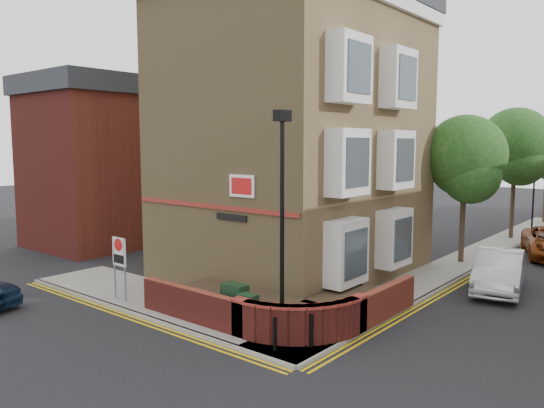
{
  "coord_description": "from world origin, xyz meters",
  "views": [
    {
      "loc": [
        10.45,
        -10.02,
        5.55
      ],
      "look_at": [
        -1.05,
        4.0,
        3.46
      ],
      "focal_mm": 35.0,
      "sensor_mm": 36.0,
      "label": 1
    }
  ],
  "objects_px": {
    "zone_sign": "(119,257)",
    "silver_car_near": "(499,271)",
    "utility_cabinet_large": "(235,303)",
    "lamppost": "(282,224)"
  },
  "relations": [
    {
      "from": "zone_sign",
      "to": "lamppost",
      "type": "bearing_deg",
      "value": 6.07
    },
    {
      "from": "utility_cabinet_large",
      "to": "zone_sign",
      "type": "distance_m",
      "value": 4.86
    },
    {
      "from": "lamppost",
      "to": "zone_sign",
      "type": "relative_size",
      "value": 2.86
    },
    {
      "from": "lamppost",
      "to": "zone_sign",
      "type": "xyz_separation_m",
      "value": [
        -6.6,
        -0.7,
        -1.7
      ]
    },
    {
      "from": "lamppost",
      "to": "silver_car_near",
      "type": "xyz_separation_m",
      "value": [
        3.09,
        9.3,
        -2.59
      ]
    },
    {
      "from": "zone_sign",
      "to": "silver_car_near",
      "type": "height_order",
      "value": "zone_sign"
    },
    {
      "from": "zone_sign",
      "to": "silver_car_near",
      "type": "bearing_deg",
      "value": 45.93
    },
    {
      "from": "utility_cabinet_large",
      "to": "silver_car_near",
      "type": "height_order",
      "value": "silver_car_near"
    },
    {
      "from": "lamppost",
      "to": "zone_sign",
      "type": "distance_m",
      "value": 6.85
    },
    {
      "from": "utility_cabinet_large",
      "to": "silver_car_near",
      "type": "bearing_deg",
      "value": 61.54
    }
  ]
}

